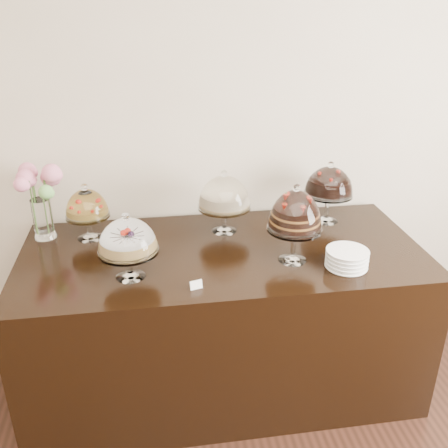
{
  "coord_description": "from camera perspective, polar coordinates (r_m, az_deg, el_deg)",
  "views": [
    {
      "loc": [
        -0.59,
        0.05,
        2.19
      ],
      "look_at": [
        -0.24,
        2.4,
        1.08
      ],
      "focal_mm": 40.0,
      "sensor_mm": 36.0,
      "label": 1
    }
  ],
  "objects": [
    {
      "name": "display_counter",
      "position": [
        2.98,
        -0.15,
        -10.63
      ],
      "size": [
        2.2,
        1.0,
        0.9
      ],
      "primitive_type": "cube",
      "color": "black",
      "rests_on": "ground"
    },
    {
      "name": "plate_stack",
      "position": [
        2.63,
        13.87,
        -3.87
      ],
      "size": [
        0.21,
        0.21,
        0.09
      ],
      "color": "white",
      "rests_on": "display_counter"
    },
    {
      "name": "cake_stand_fruit_tart",
      "position": [
        2.9,
        -15.42,
        1.98
      ],
      "size": [
        0.25,
        0.25,
        0.33
      ],
      "color": "white",
      "rests_on": "display_counter"
    },
    {
      "name": "cake_stand_sugar_sponge",
      "position": [
        2.44,
        -10.98,
        -1.67
      ],
      "size": [
        0.3,
        0.3,
        0.35
      ],
      "color": "white",
      "rests_on": "display_counter"
    },
    {
      "name": "cake_stand_cheesecake",
      "position": [
        2.87,
        0.03,
        3.36
      ],
      "size": [
        0.31,
        0.31,
        0.38
      ],
      "color": "white",
      "rests_on": "display_counter"
    },
    {
      "name": "wall_back",
      "position": [
        3.09,
        2.71,
        12.08
      ],
      "size": [
        5.0,
        0.04,
        3.0
      ],
      "primitive_type": "cube",
      "color": "beige",
      "rests_on": "ground"
    },
    {
      "name": "cake_stand_choco_layer",
      "position": [
        2.55,
        8.14,
        1.19
      ],
      "size": [
        0.28,
        0.28,
        0.43
      ],
      "color": "white",
      "rests_on": "display_counter"
    },
    {
      "name": "cake_stand_dark_choco",
      "position": [
        3.07,
        11.93,
        4.54
      ],
      "size": [
        0.3,
        0.3,
        0.38
      ],
      "color": "white",
      "rests_on": "display_counter"
    },
    {
      "name": "price_card_left",
      "position": [
        2.39,
        -3.2,
        -6.95
      ],
      "size": [
        0.06,
        0.03,
        0.04
      ],
      "primitive_type": "cube",
      "rotation": [
        -0.21,
        0.0,
        0.26
      ],
      "color": "white",
      "rests_on": "display_counter"
    },
    {
      "name": "flower_vase",
      "position": [
        2.97,
        -20.31,
        3.48
      ],
      "size": [
        0.26,
        0.29,
        0.44
      ],
      "color": "white",
      "rests_on": "display_counter"
    }
  ]
}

